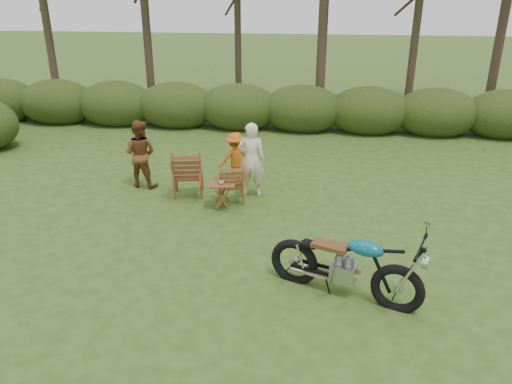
# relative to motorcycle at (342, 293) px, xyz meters

# --- Properties ---
(ground) EXTENTS (80.00, 80.00, 0.00)m
(ground) POSITION_rel_motorcycle_xyz_m (-0.89, -0.10, 0.00)
(ground) COLOR #2A4818
(ground) RESTS_ON ground
(motorcycle) EXTENTS (2.35, 1.57, 1.26)m
(motorcycle) POSITION_rel_motorcycle_xyz_m (0.00, 0.00, 0.00)
(motorcycle) COLOR #0E9DBA
(motorcycle) RESTS_ON ground
(lawn_chair_right) EXTENTS (0.73, 0.73, 0.87)m
(lawn_chair_right) POSITION_rel_motorcycle_xyz_m (-2.19, 3.13, 0.00)
(lawn_chair_right) COLOR brown
(lawn_chair_right) RESTS_ON ground
(lawn_chair_left) EXTENTS (0.82, 0.82, 1.03)m
(lawn_chair_left) POSITION_rel_motorcycle_xyz_m (-3.16, 3.36, 0.00)
(lawn_chair_left) COLOR #5D2D17
(lawn_chair_left) RESTS_ON ground
(side_table) EXTENTS (0.60, 0.53, 0.55)m
(side_table) POSITION_rel_motorcycle_xyz_m (-2.31, 2.77, 0.27)
(side_table) COLOR brown
(side_table) RESTS_ON ground
(cup) EXTENTS (0.14, 0.14, 0.09)m
(cup) POSITION_rel_motorcycle_xyz_m (-2.31, 2.73, 0.59)
(cup) COLOR beige
(cup) RESTS_ON side_table
(adult_a) EXTENTS (0.59, 0.39, 1.61)m
(adult_a) POSITION_rel_motorcycle_xyz_m (-1.82, 3.55, 0.00)
(adult_a) COLOR beige
(adult_a) RESTS_ON ground
(adult_b) EXTENTS (0.82, 0.68, 1.53)m
(adult_b) POSITION_rel_motorcycle_xyz_m (-4.33, 3.76, 0.00)
(adult_b) COLOR brown
(adult_b) RESTS_ON ground
(child) EXTENTS (0.89, 0.76, 1.19)m
(child) POSITION_rel_motorcycle_xyz_m (-2.27, 4.20, 0.00)
(child) COLOR #CB5913
(child) RESTS_ON ground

